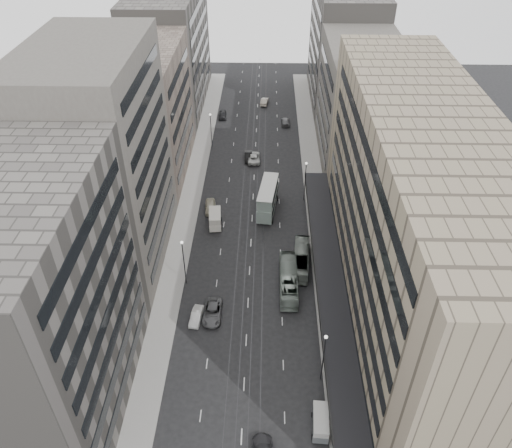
# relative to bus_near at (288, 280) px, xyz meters

# --- Properties ---
(ground) EXTENTS (220.00, 220.00, 0.00)m
(ground) POSITION_rel_bus_near_xyz_m (-6.03, -11.40, -1.54)
(ground) COLOR black
(ground) RESTS_ON ground
(sidewalk_right) EXTENTS (4.00, 125.00, 0.15)m
(sidewalk_right) POSITION_rel_bus_near_xyz_m (5.97, 26.10, -1.46)
(sidewalk_right) COLOR gray
(sidewalk_right) RESTS_ON ground
(sidewalk_left) EXTENTS (4.00, 125.00, 0.15)m
(sidewalk_left) POSITION_rel_bus_near_xyz_m (-18.03, 26.10, -1.46)
(sidewalk_left) COLOR gray
(sidewalk_left) RESTS_ON ground
(department_store) EXTENTS (19.20, 60.00, 30.00)m
(department_store) POSITION_rel_bus_near_xyz_m (15.42, -3.40, 13.41)
(department_store) COLOR gray
(department_store) RESTS_ON ground
(building_right_mid) EXTENTS (15.00, 28.00, 24.00)m
(building_right_mid) POSITION_rel_bus_near_xyz_m (15.47, 40.60, 10.46)
(building_right_mid) COLOR #504C46
(building_right_mid) RESTS_ON ground
(building_right_far) EXTENTS (15.00, 32.00, 28.00)m
(building_right_far) POSITION_rel_bus_near_xyz_m (15.47, 70.60, 12.46)
(building_right_far) COLOR #615D57
(building_right_far) RESTS_ON ground
(building_left_a) EXTENTS (15.00, 28.00, 30.00)m
(building_left_a) POSITION_rel_bus_near_xyz_m (-27.53, -19.40, 13.46)
(building_left_a) COLOR #615D57
(building_left_a) RESTS_ON ground
(building_left_b) EXTENTS (15.00, 26.00, 34.00)m
(building_left_b) POSITION_rel_bus_near_xyz_m (-27.53, 7.60, 15.46)
(building_left_b) COLOR #504C46
(building_left_b) RESTS_ON ground
(building_left_c) EXTENTS (15.00, 28.00, 25.00)m
(building_left_c) POSITION_rel_bus_near_xyz_m (-27.53, 34.60, 10.96)
(building_left_c) COLOR #7B6C5F
(building_left_c) RESTS_ON ground
(building_left_d) EXTENTS (15.00, 38.00, 28.00)m
(building_left_d) POSITION_rel_bus_near_xyz_m (-27.53, 67.60, 12.46)
(building_left_d) COLOR #615D57
(building_left_d) RESTS_ON ground
(lamp_right_near) EXTENTS (0.44, 0.44, 8.32)m
(lamp_right_near) POSITION_rel_bus_near_xyz_m (3.67, -16.40, 3.67)
(lamp_right_near) COLOR #262628
(lamp_right_near) RESTS_ON ground
(lamp_right_far) EXTENTS (0.44, 0.44, 8.32)m
(lamp_right_far) POSITION_rel_bus_near_xyz_m (3.67, 23.60, 3.67)
(lamp_right_far) COLOR #262628
(lamp_right_far) RESTS_ON ground
(lamp_left_near) EXTENTS (0.44, 0.44, 8.32)m
(lamp_left_near) POSITION_rel_bus_near_xyz_m (-15.73, 0.60, 3.67)
(lamp_left_near) COLOR #262628
(lamp_left_near) RESTS_ON ground
(lamp_left_far) EXTENTS (0.44, 0.44, 8.32)m
(lamp_left_far) POSITION_rel_bus_near_xyz_m (-15.73, 43.60, 3.67)
(lamp_left_far) COLOR #262628
(lamp_left_far) RESTS_ON ground
(bus_near) EXTENTS (2.63, 11.05, 3.07)m
(bus_near) POSITION_rel_bus_near_xyz_m (0.00, 0.00, 0.00)
(bus_near) COLOR gray
(bus_near) RESTS_ON ground
(bus_far) EXTENTS (3.12, 10.06, 2.76)m
(bus_far) POSITION_rel_bus_near_xyz_m (2.20, 4.95, -0.16)
(bus_far) COLOR gray
(bus_far) RESTS_ON ground
(double_decker) EXTENTS (4.07, 10.06, 5.35)m
(double_decker) POSITION_rel_bus_near_xyz_m (-3.24, 19.99, 1.35)
(double_decker) COLOR gray
(double_decker) RESTS_ON ground
(vw_microbus) EXTENTS (2.15, 4.33, 2.28)m
(vw_microbus) POSITION_rel_bus_near_xyz_m (3.03, -23.12, -0.27)
(vw_microbus) COLOR #585D60
(vw_microbus) RESTS_ON ground
(panel_van) EXTENTS (2.56, 4.70, 2.86)m
(panel_van) POSITION_rel_bus_near_xyz_m (-12.47, 15.16, 0.04)
(panel_van) COLOR silver
(panel_van) RESTS_ON ground
(sedan_1) EXTENTS (1.92, 4.22, 1.34)m
(sedan_1) POSITION_rel_bus_near_xyz_m (-13.25, -6.81, -0.87)
(sedan_1) COLOR silver
(sedan_1) RESTS_ON ground
(sedan_2) EXTENTS (2.59, 5.60, 1.56)m
(sedan_2) POSITION_rel_bus_near_xyz_m (-11.01, -6.07, -0.76)
(sedan_2) COLOR #58585A
(sedan_2) RESTS_ON ground
(sedan_4) EXTENTS (2.35, 4.94, 1.63)m
(sedan_4) POSITION_rel_bus_near_xyz_m (-13.81, 19.90, -0.72)
(sedan_4) COLOR #B4AD95
(sedan_4) RESTS_ON ground
(sedan_5) EXTENTS (1.86, 4.67, 1.51)m
(sedan_5) POSITION_rel_bus_near_xyz_m (-7.43, 38.76, -0.78)
(sedan_5) COLOR black
(sedan_5) RESTS_ON ground
(sedan_6) EXTENTS (2.82, 5.69, 1.55)m
(sedan_6) POSITION_rel_bus_near_xyz_m (-6.27, 38.33, -0.76)
(sedan_6) COLOR beige
(sedan_6) RESTS_ON ground
(sedan_7) EXTENTS (1.96, 4.75, 1.37)m
(sedan_7) POSITION_rel_bus_near_xyz_m (0.92, 55.97, -0.85)
(sedan_7) COLOR #58585A
(sedan_7) RESTS_ON ground
(sedan_8) EXTENTS (2.09, 4.60, 1.53)m
(sedan_8) POSITION_rel_bus_near_xyz_m (-14.53, 59.29, -0.77)
(sedan_8) COLOR black
(sedan_8) RESTS_ON ground
(sedan_9) EXTENTS (2.27, 4.86, 1.54)m
(sedan_9) POSITION_rel_bus_near_xyz_m (-4.24, 67.58, -0.77)
(sedan_9) COLOR #B5A895
(sedan_9) RESTS_ON ground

